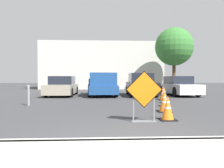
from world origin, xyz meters
TOP-DOWN VIEW (x-y plane):
  - ground_plane at (0.00, 10.00)m, footprint 96.00×96.00m
  - sidewalk_strip at (0.00, -1.09)m, footprint 22.79×2.19m
  - curb_lip at (0.00, 0.00)m, footprint 22.79×0.20m
  - road_closed_sign at (0.65, 2.18)m, footprint 1.05×0.20m
  - traffic_cone_nearest at (1.41, 2.43)m, footprint 0.48×0.48m
  - traffic_cone_second at (1.77, 4.02)m, footprint 0.50×0.50m
  - traffic_cone_third at (2.24, 5.52)m, footprint 0.45×0.45m
  - traffic_cone_fourth at (2.64, 6.93)m, footprint 0.38×0.38m
  - traffic_cone_fifth at (2.97, 8.33)m, footprint 0.53×0.53m
  - parked_car_nearest at (-3.37, 11.86)m, footprint 1.91×4.25m
  - pickup_truck at (-0.52, 11.68)m, footprint 2.20×5.13m
  - parked_car_second at (2.30, 11.71)m, footprint 1.94×4.63m
  - parked_car_third at (5.12, 11.91)m, footprint 1.92×4.76m
  - bollard_nearest at (-3.86, 6.10)m, footprint 0.12×0.12m
  - building_facade_backdrop at (-0.48, 23.10)m, footprint 14.23×5.00m
  - street_tree_behind_lot at (6.64, 17.36)m, footprint 3.75×3.75m

SIDE VIEW (x-z plane):
  - ground_plane at x=0.00m, z-range 0.00..0.00m
  - sidewalk_strip at x=0.00m, z-range 0.00..0.14m
  - curb_lip at x=0.00m, z-range 0.00..0.14m
  - traffic_cone_third at x=2.24m, z-range -0.01..0.64m
  - traffic_cone_second at x=1.77m, z-range -0.01..0.72m
  - traffic_cone_nearest at x=1.41m, z-range -0.01..0.72m
  - traffic_cone_fourth at x=2.64m, z-range -0.01..0.79m
  - traffic_cone_fifth at x=2.97m, z-range -0.01..0.80m
  - bollard_nearest at x=-3.86m, z-range 0.03..0.97m
  - parked_car_nearest at x=-3.37m, z-range -0.06..1.35m
  - parked_car_third at x=5.12m, z-range -0.05..1.35m
  - pickup_truck at x=-0.52m, z-range -0.08..1.54m
  - parked_car_second at x=2.30m, z-range -0.07..1.55m
  - road_closed_sign at x=0.65m, z-range 0.07..1.52m
  - building_facade_backdrop at x=-0.48m, z-range 0.00..5.50m
  - street_tree_behind_lot at x=6.64m, z-range 1.24..7.49m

